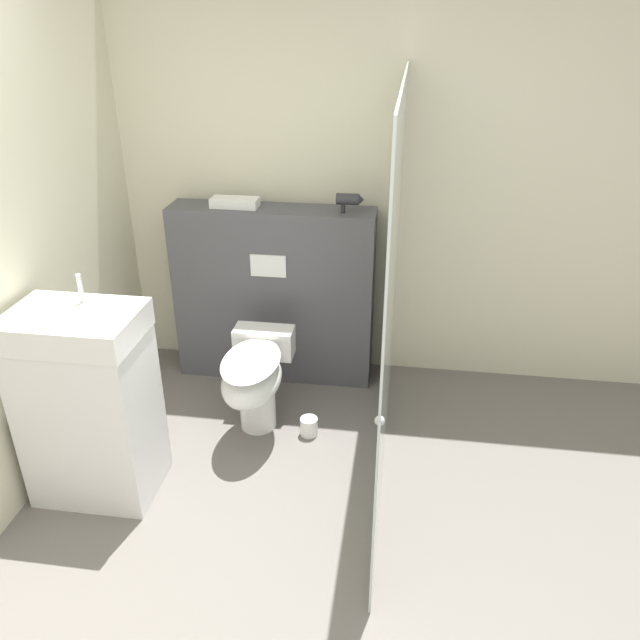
# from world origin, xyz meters

# --- Properties ---
(ground_plane) EXTENTS (12.00, 12.00, 0.00)m
(ground_plane) POSITION_xyz_m (0.00, 0.00, 0.00)
(ground_plane) COLOR slate
(wall_back) EXTENTS (8.00, 0.06, 2.50)m
(wall_back) POSITION_xyz_m (0.00, 2.13, 1.25)
(wall_back) COLOR beige
(wall_back) RESTS_ON ground_plane
(partition_panel) EXTENTS (1.27, 0.27, 1.15)m
(partition_panel) POSITION_xyz_m (-0.37, 1.92, 0.58)
(partition_panel) COLOR #4C4C51
(partition_panel) RESTS_ON ground_plane
(shower_glass) EXTENTS (0.04, 2.01, 1.98)m
(shower_glass) POSITION_xyz_m (0.40, 1.09, 0.99)
(shower_glass) COLOR silver
(shower_glass) RESTS_ON ground_plane
(toilet) EXTENTS (0.35, 0.66, 0.54)m
(toilet) POSITION_xyz_m (-0.35, 1.27, 0.35)
(toilet) COLOR white
(toilet) RESTS_ON ground_plane
(sink_vanity) EXTENTS (0.60, 0.43, 1.14)m
(sink_vanity) POSITION_xyz_m (-1.03, 0.67, 0.50)
(sink_vanity) COLOR white
(sink_vanity) RESTS_ON ground_plane
(hair_drier) EXTENTS (0.16, 0.07, 0.12)m
(hair_drier) POSITION_xyz_m (0.11, 1.89, 1.23)
(hair_drier) COLOR #2D2D33
(hair_drier) RESTS_ON partition_panel
(folded_towel) EXTENTS (0.29, 0.13, 0.05)m
(folded_towel) POSITION_xyz_m (-0.59, 1.91, 1.18)
(folded_towel) COLOR white
(folded_towel) RESTS_ON partition_panel
(spare_toilet_roll) EXTENTS (0.10, 0.10, 0.11)m
(spare_toilet_roll) POSITION_xyz_m (-0.04, 1.25, 0.05)
(spare_toilet_roll) COLOR white
(spare_toilet_roll) RESTS_ON ground_plane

